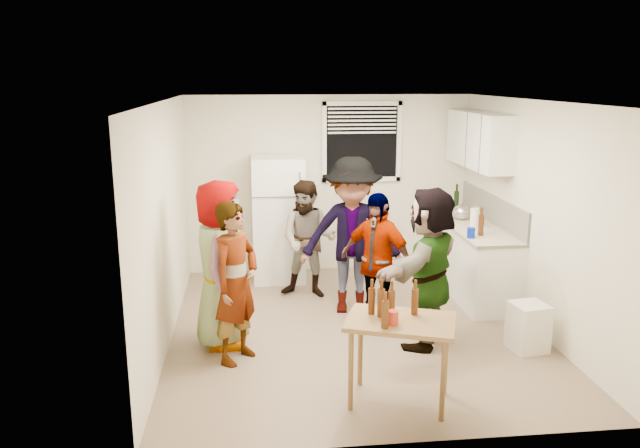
{
  "coord_description": "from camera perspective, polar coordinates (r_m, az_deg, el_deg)",
  "views": [
    {
      "loc": [
        -1.09,
        -6.43,
        2.75
      ],
      "look_at": [
        -0.35,
        0.26,
        1.15
      ],
      "focal_mm": 35.0,
      "sensor_mm": 36.0,
      "label": 1
    }
  ],
  "objects": [
    {
      "name": "wine_bottle",
      "position": [
        8.98,
        12.3,
        1.19
      ],
      "size": [
        0.07,
        0.07,
        0.28
      ],
      "primitive_type": "cylinder",
      "color": "black",
      "rests_on": "countertop"
    },
    {
      "name": "picture_frame",
      "position": [
        8.67,
        14.17,
        1.14
      ],
      "size": [
        0.02,
        0.17,
        0.14
      ],
      "primitive_type": "cube",
      "color": "#D6D54E",
      "rests_on": "countertop"
    },
    {
      "name": "beer_bottle_counter",
      "position": [
        7.67,
        14.45,
        -1.0
      ],
      "size": [
        0.07,
        0.07,
        0.25
      ],
      "primitive_type": "cylinder",
      "color": "#47230C",
      "rests_on": "countertop"
    },
    {
      "name": "paper_towel",
      "position": [
        8.1,
        13.9,
        -0.22
      ],
      "size": [
        0.11,
        0.11,
        0.23
      ],
      "primitive_type": "cylinder",
      "color": "white",
      "rests_on": "countertop"
    },
    {
      "name": "serving_table",
      "position": [
        5.67,
        7.16,
        -15.78
      ],
      "size": [
        1.05,
        0.87,
        0.76
      ],
      "primitive_type": null,
      "rotation": [
        0.0,
        0.0,
        -0.35
      ],
      "color": "brown",
      "rests_on": "ground"
    },
    {
      "name": "guest_black",
      "position": [
        7.14,
        5.04,
        -9.33
      ],
      "size": [
        1.71,
        1.74,
        0.38
      ],
      "primitive_type": "imported",
      "rotation": [
        0.0,
        0.0,
        -0.74
      ],
      "color": "black",
      "rests_on": "ground"
    },
    {
      "name": "guest_stripe",
      "position": [
        6.41,
        -7.47,
        -12.14
      ],
      "size": [
        1.64,
        1.42,
        0.38
      ],
      "primitive_type": "imported",
      "rotation": [
        0.0,
        0.0,
        0.94
      ],
      "color": "#141933",
      "rests_on": "ground"
    },
    {
      "name": "beer_bottle_table",
      "position": [
        5.39,
        5.57,
        -8.4
      ],
      "size": [
        0.06,
        0.06,
        0.24
      ],
      "primitive_type": "cylinder",
      "color": "#47230C",
      "rests_on": "serving_table"
    },
    {
      "name": "guest_back_left",
      "position": [
        8.06,
        -1.06,
        -6.56
      ],
      "size": [
        1.14,
        1.64,
        0.57
      ],
      "primitive_type": "imported",
      "rotation": [
        0.0,
        0.0,
        -0.3
      ],
      "color": "#503326",
      "rests_on": "ground"
    },
    {
      "name": "trash_bin",
      "position": [
        6.81,
        18.5,
        -8.9
      ],
      "size": [
        0.39,
        0.39,
        0.5
      ],
      "primitive_type": "cube",
      "rotation": [
        0.0,
        0.0,
        0.17
      ],
      "color": "white",
      "rests_on": "ground"
    },
    {
      "name": "blue_cup",
      "position": [
        7.52,
        13.61,
        -1.25
      ],
      "size": [
        0.09,
        0.09,
        0.12
      ],
      "primitive_type": "cylinder",
      "color": "#061CA2",
      "rests_on": "countertop"
    },
    {
      "name": "upper_cabinets",
      "position": [
        8.35,
        14.35,
        7.47
      ],
      "size": [
        0.34,
        1.6,
        0.7
      ],
      "primitive_type": "cube",
      "color": "white",
      "rests_on": "room"
    },
    {
      "name": "room",
      "position": [
        7.08,
        3.13,
        -9.51
      ],
      "size": [
        4.0,
        4.5,
        2.5
      ],
      "primitive_type": null,
      "color": "silver",
      "rests_on": "ground"
    },
    {
      "name": "guest_grey",
      "position": [
        6.78,
        -8.81,
        -10.72
      ],
      "size": [
        1.82,
        1.03,
        0.56
      ],
      "primitive_type": "imported",
      "rotation": [
        0.0,
        0.0,
        1.47
      ],
      "color": "gray",
      "rests_on": "ground"
    },
    {
      "name": "guest_orange",
      "position": [
        6.81,
        9.68,
        -10.65
      ],
      "size": [
        2.28,
        2.27,
        0.5
      ],
      "primitive_type": "imported",
      "rotation": [
        0.0,
        0.0,
        4.03
      ],
      "color": "#E5A45F",
      "rests_on": "ground"
    },
    {
      "name": "countertop",
      "position": [
        8.29,
        13.56,
        -0.03
      ],
      "size": [
        0.64,
        2.22,
        0.04
      ],
      "primitive_type": "cube",
      "color": "beige",
      "rests_on": "counter_lower"
    },
    {
      "name": "backsplash",
      "position": [
        8.35,
        15.48,
        1.35
      ],
      "size": [
        0.03,
        2.2,
        0.36
      ],
      "primitive_type": "cube",
      "color": "#A59F97",
      "rests_on": "countertop"
    },
    {
      "name": "guest_back_right",
      "position": [
        7.59,
        2.84,
        -7.88
      ],
      "size": [
        1.48,
        2.02,
        0.69
      ],
      "primitive_type": "imported",
      "rotation": [
        0.0,
        0.0,
        -0.16
      ],
      "color": "#3A3A3F",
      "rests_on": "ground"
    },
    {
      "name": "kettle",
      "position": [
        8.45,
        12.81,
        0.4
      ],
      "size": [
        0.31,
        0.28,
        0.22
      ],
      "primitive_type": null,
      "rotation": [
        0.0,
        0.0,
        0.3
      ],
      "color": "silver",
      "rests_on": "countertop"
    },
    {
      "name": "red_cup",
      "position": [
        5.24,
        6.66,
        -9.1
      ],
      "size": [
        0.09,
        0.09,
        0.12
      ],
      "primitive_type": "cylinder",
      "color": "#AA2E1A",
      "rests_on": "serving_table"
    },
    {
      "name": "counter_lower",
      "position": [
        8.4,
        13.4,
        -3.02
      ],
      "size": [
        0.6,
        2.2,
        0.86
      ],
      "primitive_type": "cube",
      "color": "white",
      "rests_on": "ground"
    },
    {
      "name": "refrigerator",
      "position": [
        8.53,
        -3.84,
        0.48
      ],
      "size": [
        0.7,
        0.7,
        1.7
      ],
      "primitive_type": "cube",
      "color": "white",
      "rests_on": "ground"
    },
    {
      "name": "window",
      "position": [
        8.82,
        3.84,
        7.5
      ],
      "size": [
        1.12,
        0.1,
        1.06
      ],
      "primitive_type": null,
      "color": "white",
      "rests_on": "room"
    }
  ]
}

